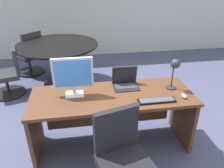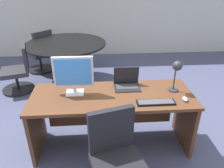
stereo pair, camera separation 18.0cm
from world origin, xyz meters
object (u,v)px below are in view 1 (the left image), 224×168
desk (112,108)px  mouse (184,96)px  desk_lamp (175,68)px  office_chair (123,165)px  monitor (73,75)px  keyboard (157,100)px  meeting_table (58,54)px  laptop (125,80)px  meeting_chair_near (30,57)px  meeting_chair_far (9,77)px

desk → mouse: 0.83m
mouse → desk_lamp: bearing=104.1°
desk_lamp → office_chair: (-0.72, -0.70, -0.65)m
monitor → keyboard: 0.94m
desk → office_chair: 0.73m
desk → meeting_table: 1.93m
laptop → meeting_table: bearing=119.3°
monitor → mouse: 1.23m
keyboard → meeting_chair_near: (-1.81, 2.66, -0.38)m
desk → desk_lamp: 0.86m
laptop → meeting_chair_far: (-1.77, 1.38, -0.47)m
keyboard → desk_lamp: size_ratio=1.08×
meeting_chair_near → meeting_chair_far: meeting_chair_near is taller
laptop → keyboard: bearing=-58.6°
office_chair → meeting_chair_near: 3.40m
keyboard → desk_lamp: 0.45m
mouse → desk_lamp: desk_lamp is taller
desk → keyboard: bearing=-30.2°
office_chair → desk_lamp: bearing=44.0°
desk → meeting_table: meeting_table is taller
desk → desk_lamp: desk_lamp is taller
office_chair → meeting_chair_far: office_chair is taller
desk → meeting_chair_near: meeting_chair_near is taller
laptop → meeting_chair_far: size_ratio=0.36×
monitor → meeting_chair_far: 2.02m
keyboard → office_chair: bearing=-134.7°
keyboard → mouse: 0.33m
monitor → keyboard: monitor is taller
laptop → desk_lamp: size_ratio=0.80×
desk → meeting_table: size_ratio=1.23×
mouse → meeting_table: size_ratio=0.06×
desk_lamp → office_chair: bearing=-136.0°
desk_lamp → office_chair: desk_lamp is taller
laptop → mouse: laptop is taller
meeting_table → meeting_chair_far: 0.93m
laptop → mouse: bearing=-33.9°
desk → office_chair: bearing=-90.4°
monitor → keyboard: (0.86, -0.28, -0.24)m
desk_lamp → meeting_chair_near: size_ratio=0.41×
meeting_table → meeting_chair_near: 0.92m
laptop → desk_lamp: (0.53, -0.18, 0.20)m
desk_lamp → meeting_chair_far: bearing=145.8°
office_chair → meeting_chair_far: size_ratio=1.04×
meeting_table → desk: bearing=-67.9°
monitor → mouse: bearing=-11.8°
mouse → meeting_table: meeting_table is taller
laptop → meeting_chair_far: laptop is taller
laptop → meeting_chair_near: 2.76m
monitor → meeting_chair_near: 2.64m
laptop → keyboard: size_ratio=0.75×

